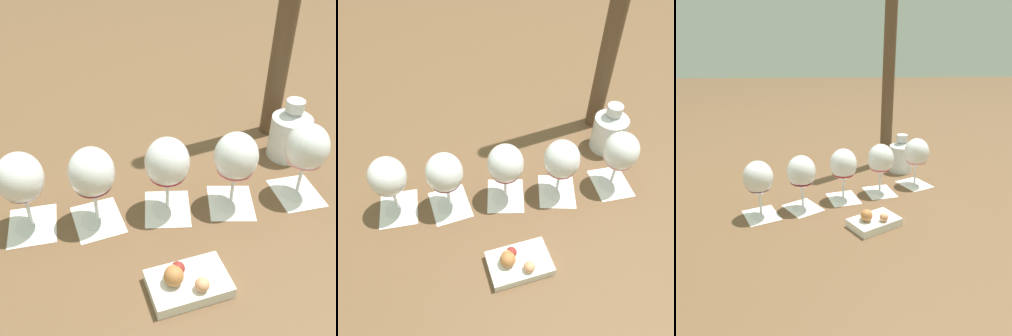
% 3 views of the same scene
% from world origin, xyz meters
% --- Properties ---
extents(ground_plane, '(8.00, 8.00, 0.00)m').
position_xyz_m(ground_plane, '(0.00, 0.00, 0.00)').
color(ground_plane, brown).
extents(tasting_card_0, '(0.14, 0.15, 0.00)m').
position_xyz_m(tasting_card_0, '(-0.27, -0.12, 0.00)').
color(tasting_card_0, white).
rests_on(tasting_card_0, ground_plane).
extents(tasting_card_1, '(0.12, 0.13, 0.00)m').
position_xyz_m(tasting_card_1, '(-0.13, -0.05, 0.00)').
color(tasting_card_1, white).
rests_on(tasting_card_1, ground_plane).
extents(tasting_card_2, '(0.12, 0.14, 0.00)m').
position_xyz_m(tasting_card_2, '(0.01, -0.01, 0.00)').
color(tasting_card_2, white).
rests_on(tasting_card_2, ground_plane).
extents(tasting_card_3, '(0.15, 0.15, 0.00)m').
position_xyz_m(tasting_card_3, '(0.14, 0.06, 0.00)').
color(tasting_card_3, white).
rests_on(tasting_card_3, ground_plane).
extents(tasting_card_4, '(0.14, 0.15, 0.00)m').
position_xyz_m(tasting_card_4, '(0.27, 0.11, 0.00)').
color(tasting_card_4, white).
rests_on(tasting_card_4, ground_plane).
extents(wine_glass_0, '(0.09, 0.09, 0.18)m').
position_xyz_m(wine_glass_0, '(-0.27, -0.12, 0.12)').
color(wine_glass_0, white).
rests_on(wine_glass_0, tasting_card_0).
extents(wine_glass_1, '(0.09, 0.09, 0.18)m').
position_xyz_m(wine_glass_1, '(-0.13, -0.05, 0.12)').
color(wine_glass_1, white).
rests_on(wine_glass_1, tasting_card_1).
extents(wine_glass_2, '(0.09, 0.09, 0.18)m').
position_xyz_m(wine_glass_2, '(0.01, -0.01, 0.12)').
color(wine_glass_2, white).
rests_on(wine_glass_2, tasting_card_2).
extents(wine_glass_3, '(0.09, 0.09, 0.18)m').
position_xyz_m(wine_glass_3, '(0.14, 0.06, 0.12)').
color(wine_glass_3, white).
rests_on(wine_glass_3, tasting_card_3).
extents(wine_glass_4, '(0.09, 0.09, 0.18)m').
position_xyz_m(wine_glass_4, '(0.27, 0.11, 0.12)').
color(wine_glass_4, white).
rests_on(wine_glass_4, tasting_card_4).
extents(ceramic_vase, '(0.10, 0.10, 0.16)m').
position_xyz_m(ceramic_vase, '(-0.25, -0.27, 0.07)').
color(ceramic_vase, silver).
rests_on(ceramic_vase, ground_plane).
extents(snack_dish, '(0.17, 0.15, 0.06)m').
position_xyz_m(snack_dish, '(-0.07, 0.19, 0.02)').
color(snack_dish, white).
rests_on(snack_dish, ground_plane).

